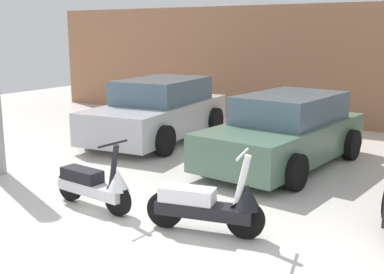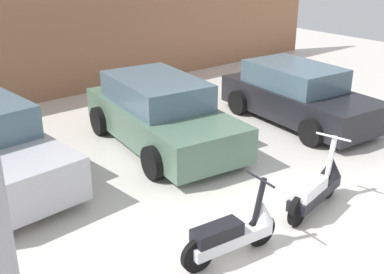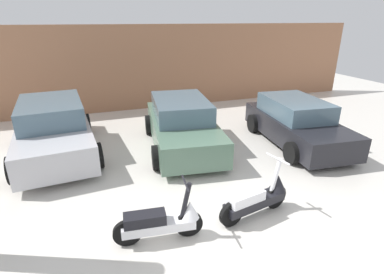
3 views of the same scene
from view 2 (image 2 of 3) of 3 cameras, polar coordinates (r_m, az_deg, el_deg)
ground_plane at (r=7.25m, az=17.87°, el=-12.11°), size 28.00×28.00×0.00m
wall_back at (r=13.29m, az=-15.79°, el=11.44°), size 19.60×0.12×3.33m
scooter_front_left at (r=6.54m, az=5.07°, el=-11.10°), size 1.52×0.55×1.06m
scooter_front_right at (r=7.83m, az=14.62°, el=-5.66°), size 1.58×0.66×1.11m
car_rear_center at (r=9.92m, az=-3.72°, el=2.75°), size 2.38×4.27×1.39m
car_rear_right at (r=11.52m, az=12.44°, el=4.87°), size 2.19×4.03×1.32m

